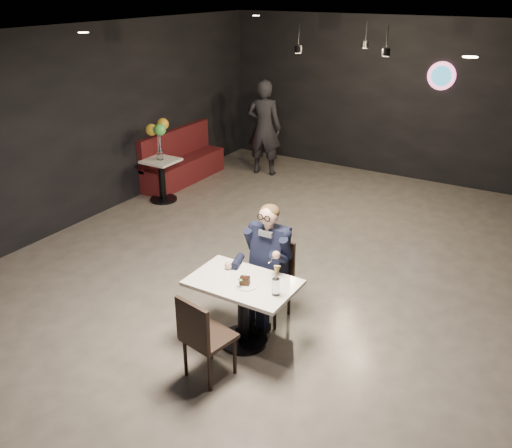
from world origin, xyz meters
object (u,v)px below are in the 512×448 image
Objects in this scene: booth_bench at (184,156)px; balloon_vase at (160,155)px; chair_near at (209,335)px; sundae_glass at (276,287)px; side_table at (162,182)px; main_table at (243,312)px; seated_man at (269,262)px; passerby at (264,128)px; chair_far at (269,282)px.

booth_bench reaches higher than balloon_vase.
sundae_glass is at bearing 64.46° from chair_near.
chair_near is at bearing -44.77° from balloon_vase.
chair_near is 0.46× the size of booth_bench.
booth_bench is 1.06m from side_table.
main_table is 1.62× the size of side_table.
booth_bench is (-3.71, 3.22, -0.22)m from seated_man.
main_table is 0.59× the size of passerby.
sundae_glass is (0.41, -0.60, 0.12)m from seated_man.
chair_far reaches higher than balloon_vase.
chair_far and chair_near have the same top height.
side_table is (-3.41, 2.22, -0.38)m from seated_man.
chair_near is 0.79m from sundae_glass.
balloon_vase reaches higher than side_table.
passerby is (1.08, 1.20, 0.43)m from booth_bench.
chair_far is 0.82m from sundae_glass.
main_table is at bearing -39.09° from balloon_vase.
chair_far is at bearing -33.06° from side_table.
seated_man is at bearing -40.96° from booth_bench.
sundae_glass is at bearing -42.86° from booth_bench.
seated_man reaches higher than booth_bench.
chair_far is 1.35× the size of side_table.
chair_near is 1.35× the size of side_table.
main_table is at bearing -45.46° from booth_bench.
chair_far is at bearing 108.50° from passerby.
side_table is (-3.41, 2.77, -0.03)m from main_table.
booth_bench is (-4.12, 3.82, -0.34)m from sundae_glass.
passerby is (-2.63, 4.42, 0.21)m from seated_man.
seated_man is 0.74m from sundae_glass.
side_table is (-3.41, 3.38, -0.12)m from chair_near.
chair_near is at bearing -90.00° from seated_man.
seated_man is at bearing 90.00° from main_table.
chair_far is 4.91m from booth_bench.
seated_man is 4.07m from balloon_vase.
passerby is (0.78, 2.20, 0.10)m from balloon_vase.
sundae_glass reaches higher than main_table.
balloon_vase is (-3.41, 2.22, 0.37)m from chair_far.
chair_far is 4.08m from balloon_vase.
side_table is at bearing -73.30° from booth_bench.
passerby reaches higher than side_table.
balloon_vase is at bearing 146.94° from seated_man.
side_table is at bearing 146.94° from seated_man.
seated_man is at bearing 100.82° from chair_near.
main_table is at bearing -39.09° from side_table.
side_table is 2.41m from passerby.
chair_far is 0.49× the size of passerby.
booth_bench is at bearing 139.04° from seated_man.
balloon_vase is at bearing 58.23° from passerby.
main_table is 4.41m from balloon_vase.
seated_man is at bearing 124.27° from sundae_glass.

